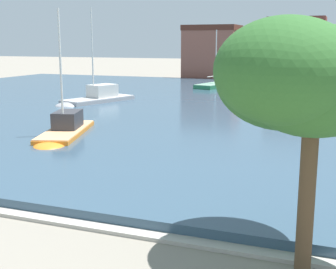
{
  "coord_description": "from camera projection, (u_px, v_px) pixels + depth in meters",
  "views": [
    {
      "loc": [
        6.42,
        -2.78,
        5.61
      ],
      "look_at": [
        0.41,
        13.02,
        2.2
      ],
      "focal_mm": 49.11,
      "sensor_mm": 36.0,
      "label": 1
    }
  ],
  "objects": [
    {
      "name": "quay_edge_coping",
      "position": [
        106.0,
        229.0,
        13.91
      ],
      "size": [
        81.77,
        0.5,
        0.12
      ],
      "primitive_type": "cube",
      "color": "#ADA89E",
      "rests_on": "ground"
    },
    {
      "name": "harbor_water",
      "position": [
        259.0,
        108.0,
        38.3
      ],
      "size": [
        81.77,
        52.81,
        0.42
      ],
      "primitive_type": "cube",
      "color": "#334C60",
      "rests_on": "ground"
    },
    {
      "name": "sailboat_orange",
      "position": [
        64.0,
        133.0,
        25.99
      ],
      "size": [
        3.93,
        7.4,
        7.4
      ],
      "color": "orange",
      "rests_on": "ground"
    },
    {
      "name": "townhouse_end_terrace",
      "position": [
        296.0,
        49.0,
        66.22
      ],
      "size": [
        7.88,
        5.41,
        9.12
      ],
      "color": "tan",
      "rests_on": "ground"
    },
    {
      "name": "shade_tree",
      "position": [
        311.0,
        77.0,
        10.53
      ],
      "size": [
        5.28,
        5.16,
        6.17
      ],
      "color": "brown",
      "rests_on": "ground"
    },
    {
      "name": "sailboat_green",
      "position": [
        216.0,
        87.0,
        53.98
      ],
      "size": [
        3.5,
        6.94,
        7.0
      ],
      "color": "#236B42",
      "rests_on": "ground"
    },
    {
      "name": "townhouse_corner_house",
      "position": [
        212.0,
        53.0,
        69.07
      ],
      "size": [
        7.94,
        6.25,
        8.08
      ],
      "color": "#8E5142",
      "rests_on": "ground"
    },
    {
      "name": "sailboat_grey",
      "position": [
        94.0,
        100.0,
        40.36
      ],
      "size": [
        4.63,
        8.2,
        8.53
      ],
      "color": "#939399",
      "rests_on": "ground"
    }
  ]
}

